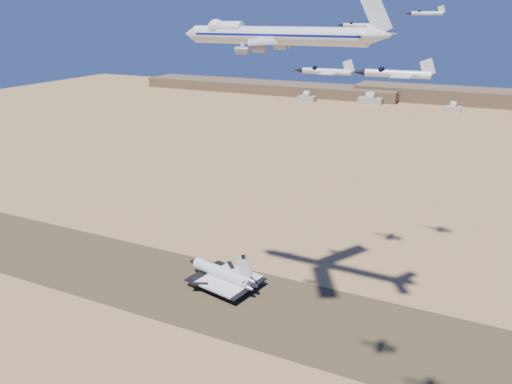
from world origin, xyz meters
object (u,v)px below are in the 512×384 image
at_px(crew_a, 233,295).
at_px(crew_b, 234,301).
at_px(chase_jet_a, 326,71).
at_px(chase_jet_c, 359,25).
at_px(chase_jet_b, 396,74).
at_px(shuttle, 222,274).
at_px(chase_jet_d, 426,13).
at_px(carrier_747, 270,35).
at_px(crew_c, 227,299).

xyz_separation_m(crew_a, crew_b, (2.36, -4.31, 0.01)).
relative_size(chase_jet_a, chase_jet_c, 0.88).
bearing_deg(chase_jet_c, chase_jet_a, -74.67).
bearing_deg(chase_jet_b, shuttle, 137.36).
bearing_deg(chase_jet_a, chase_jet_b, -38.28).
height_order(chase_jet_c, chase_jet_d, chase_jet_d).
distance_m(carrier_747, crew_c, 102.04).
relative_size(chase_jet_c, chase_jet_d, 1.06).
distance_m(chase_jet_b, chase_jet_d, 123.21).
relative_size(shuttle, chase_jet_b, 2.41).
bearing_deg(crew_a, chase_jet_b, -145.40).
bearing_deg(crew_b, chase_jet_d, -48.60).
bearing_deg(chase_jet_b, chase_jet_d, 94.24).
relative_size(crew_a, crew_c, 0.87).
xyz_separation_m(carrier_747, crew_c, (-15.59, -5.04, -100.72)).
relative_size(crew_a, chase_jet_c, 0.10).
bearing_deg(crew_c, chase_jet_b, 162.04).
height_order(carrier_747, crew_c, carrier_747).
bearing_deg(shuttle, chase_jet_d, 52.65).
xyz_separation_m(chase_jet_c, chase_jet_d, (21.96, 19.03, 4.36)).
relative_size(crew_a, chase_jet_a, 0.11).
relative_size(crew_b, chase_jet_d, 0.10).
bearing_deg(chase_jet_d, crew_c, -125.73).
bearing_deg(chase_jet_b, chase_jet_a, 140.84).
relative_size(carrier_747, chase_jet_a, 5.11).
height_order(crew_c, chase_jet_d, chase_jet_d).
bearing_deg(crew_a, crew_c, 157.13).
distance_m(chase_jet_a, chase_jet_c, 91.13).
xyz_separation_m(carrier_747, crew_a, (-14.86, -0.56, -100.84)).
bearing_deg(chase_jet_c, crew_a, -122.51).
xyz_separation_m(shuttle, chase_jet_a, (58.20, -52.91, 91.54)).
xyz_separation_m(crew_a, crew_c, (-0.73, -4.48, 0.12)).
bearing_deg(chase_jet_c, crew_c, -120.40).
relative_size(carrier_747, chase_jet_b, 4.83).
distance_m(carrier_747, chase_jet_a, 58.39).
height_order(carrier_747, chase_jet_a, carrier_747).
distance_m(crew_c, chase_jet_d, 138.31).
xyz_separation_m(crew_c, chase_jet_c, (33.88, 47.52, 103.25)).
distance_m(crew_b, chase_jet_b, 129.42).
height_order(carrier_747, chase_jet_c, carrier_747).
distance_m(crew_b, chase_jet_a, 114.37).
distance_m(crew_a, chase_jet_d, 136.01).
bearing_deg(chase_jet_d, shuttle, -134.83).
distance_m(crew_a, chase_jet_b, 132.52).
bearing_deg(chase_jet_c, chase_jet_d, 46.00).
height_order(carrier_747, chase_jet_b, carrier_747).
height_order(crew_b, chase_jet_d, chase_jet_d).
distance_m(crew_a, crew_c, 4.54).
height_order(chase_jet_b, chase_jet_c, chase_jet_c).
xyz_separation_m(chase_jet_a, chase_jet_c, (-16.15, 89.34, 7.89)).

